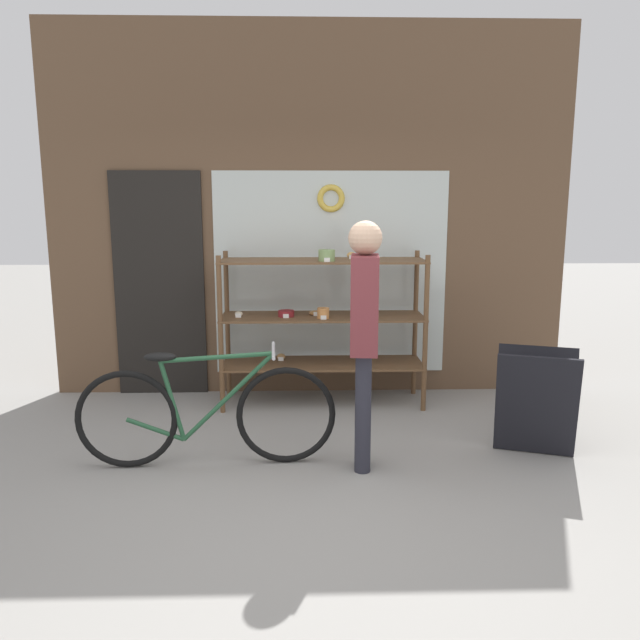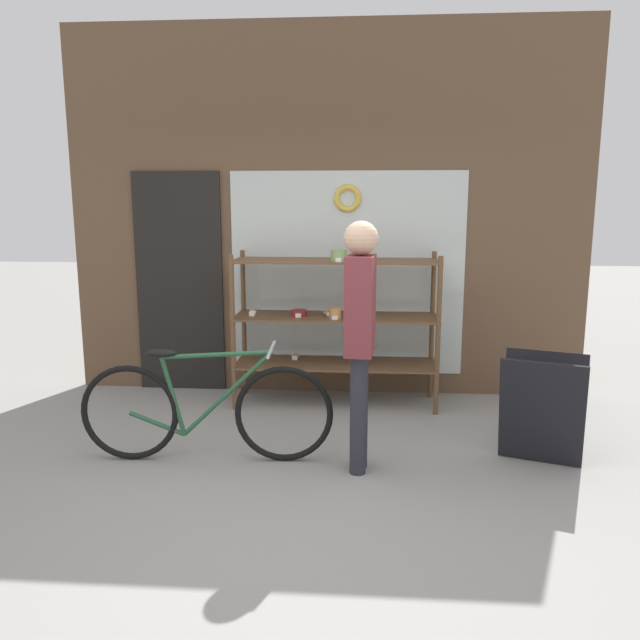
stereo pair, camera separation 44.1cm
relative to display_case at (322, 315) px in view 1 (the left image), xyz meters
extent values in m
plane|color=gray|center=(-0.10, -1.99, -0.82)|extent=(30.00, 30.00, 0.00)
cube|color=brown|center=(-0.10, 0.41, 0.89)|extent=(4.85, 0.08, 3.42)
cube|color=silver|center=(0.10, 0.37, 0.33)|extent=(2.18, 0.02, 1.90)
cube|color=black|center=(-1.52, 0.36, 0.23)|extent=(0.84, 0.03, 2.10)
torus|color=gold|center=(0.10, 0.35, 1.03)|extent=(0.26, 0.06, 0.26)
cylinder|color=brown|center=(-0.88, -0.24, -0.13)|extent=(0.04, 0.04, 1.38)
cylinder|color=brown|center=(0.89, -0.24, -0.13)|extent=(0.04, 0.04, 1.38)
cylinder|color=brown|center=(-0.88, 0.25, -0.13)|extent=(0.04, 0.04, 1.38)
cylinder|color=brown|center=(0.89, 0.25, -0.13)|extent=(0.04, 0.04, 1.38)
cube|color=brown|center=(0.01, 0.00, -0.45)|extent=(1.81, 0.54, 0.02)
cube|color=brown|center=(0.01, 0.00, -0.02)|extent=(1.81, 0.54, 0.02)
cube|color=brown|center=(0.01, 0.00, 0.48)|extent=(1.81, 0.54, 0.02)
ellipsoid|color=beige|center=(-0.74, -0.03, 0.02)|extent=(0.07, 0.06, 0.05)
cube|color=white|center=(-0.74, -0.07, 0.01)|extent=(0.05, 0.00, 0.04)
torus|color=#B27A42|center=(-0.05, 0.06, 0.01)|extent=(0.13, 0.13, 0.03)
cube|color=white|center=(-0.05, -0.01, 0.01)|extent=(0.05, 0.00, 0.04)
ellipsoid|color=#AD7F4C|center=(-0.37, 0.12, -0.42)|extent=(0.08, 0.07, 0.06)
cube|color=white|center=(-0.37, 0.08, -0.43)|extent=(0.05, 0.00, 0.04)
cylinder|color=#7A995B|center=(0.04, -0.13, 0.54)|extent=(0.14, 0.14, 0.10)
cube|color=white|center=(0.04, -0.21, 0.51)|extent=(0.05, 0.00, 0.04)
ellipsoid|color=tan|center=(0.27, 0.13, 0.52)|extent=(0.08, 0.07, 0.06)
cube|color=white|center=(0.27, 0.08, 0.51)|extent=(0.05, 0.00, 0.04)
cylinder|color=#C67F42|center=(0.01, -0.12, 0.04)|extent=(0.11, 0.11, 0.09)
cube|color=white|center=(0.01, -0.18, 0.01)|extent=(0.05, 0.00, 0.04)
cylinder|color=maroon|center=(-0.32, -0.03, 0.02)|extent=(0.14, 0.14, 0.05)
cube|color=white|center=(-0.32, -0.11, 0.01)|extent=(0.05, 0.00, 0.04)
torus|color=black|center=(-1.39, -1.38, -0.47)|extent=(0.70, 0.08, 0.70)
torus|color=black|center=(-0.29, -1.33, -0.47)|extent=(0.70, 0.08, 0.70)
cylinder|color=#235133|center=(-0.69, -1.35, -0.33)|extent=(0.65, 0.06, 0.63)
cylinder|color=#235133|center=(-0.76, -1.35, -0.05)|extent=(0.77, 0.07, 0.07)
cylinder|color=#235133|center=(-1.07, -1.37, -0.35)|extent=(0.17, 0.04, 0.57)
cylinder|color=#235133|center=(-1.19, -1.37, -0.55)|extent=(0.40, 0.05, 0.19)
ellipsoid|color=black|center=(-1.14, -1.37, -0.04)|extent=(0.22, 0.10, 0.06)
cylinder|color=#B2B2B7|center=(-0.37, -1.33, -0.01)|extent=(0.05, 0.46, 0.02)
cube|color=black|center=(1.49, -1.30, -0.43)|extent=(0.60, 0.37, 0.76)
cube|color=black|center=(1.55, -1.12, -0.43)|extent=(0.60, 0.37, 0.76)
cylinder|color=#282833|center=(0.23, -1.49, -0.41)|extent=(0.11, 0.11, 0.82)
cylinder|color=#282833|center=(0.24, -1.38, -0.41)|extent=(0.11, 0.11, 0.82)
cube|color=brown|center=(0.24, -1.44, 0.33)|extent=(0.21, 0.34, 0.65)
sphere|color=tan|center=(0.24, -1.44, 0.77)|extent=(0.22, 0.22, 0.22)
camera|label=1|loc=(-0.17, -5.49, 1.00)|focal=35.00mm
camera|label=2|loc=(0.27, -5.48, 1.00)|focal=35.00mm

